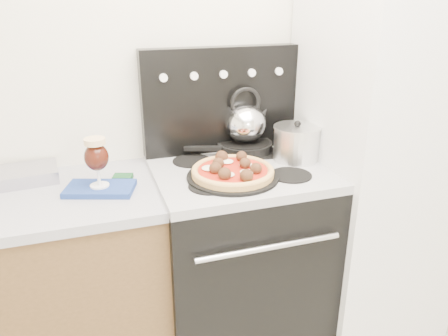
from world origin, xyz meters
name	(u,v)px	position (x,y,z in m)	size (l,w,h in m)	color
room_shell	(338,174)	(0.00, 0.29, 1.25)	(3.52, 3.01, 2.52)	#B3AD9F
stove_body	(238,259)	(0.08, 1.18, 0.44)	(0.76, 0.65, 0.88)	black
cooktop	(239,172)	(0.08, 1.18, 0.90)	(0.76, 0.65, 0.04)	#ADADB2
backguard	(220,100)	(0.08, 1.45, 1.17)	(0.76, 0.08, 0.50)	black
fridge	(376,148)	(0.78, 1.15, 0.95)	(0.64, 0.68, 1.90)	silver
foil_sheet	(24,175)	(-0.83, 1.37, 0.93)	(0.27, 0.20, 0.05)	silver
oven_mitt	(100,189)	(-0.53, 1.16, 0.91)	(0.27, 0.16, 0.02)	navy
beer_glass	(97,162)	(-0.53, 1.16, 1.03)	(0.10, 0.10, 0.21)	black
pizza_pan	(233,176)	(0.02, 1.08, 0.93)	(0.39, 0.39, 0.01)	black
pizza	(233,170)	(0.02, 1.08, 0.96)	(0.35, 0.35, 0.05)	#EBB259
skillet	(245,147)	(0.18, 1.38, 0.94)	(0.27, 0.27, 0.05)	black
tea_kettle	(245,120)	(0.18, 1.38, 1.08)	(0.21, 0.21, 0.23)	silver
stock_pot	(296,144)	(0.37, 1.20, 1.00)	(0.21, 0.21, 0.15)	silver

